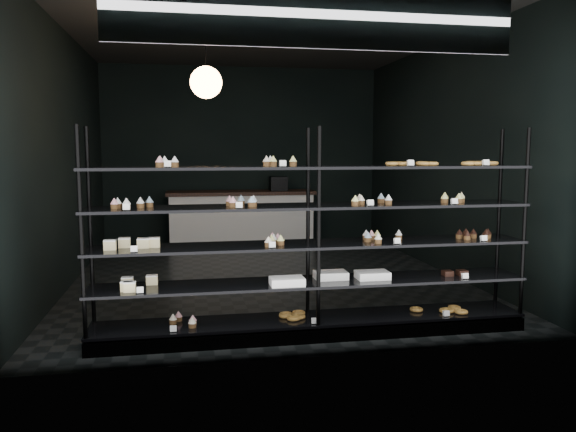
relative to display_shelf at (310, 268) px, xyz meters
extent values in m
cube|color=black|center=(-0.06, 2.45, -0.62)|extent=(5.00, 6.00, 0.01)
cube|color=black|center=(-0.06, 2.45, 2.57)|extent=(5.00, 6.00, 0.01)
cube|color=black|center=(-0.06, 5.45, 0.97)|extent=(5.00, 0.01, 3.20)
cube|color=black|center=(-0.06, -0.55, 0.97)|extent=(5.00, 0.01, 3.20)
cube|color=black|center=(-2.56, 2.45, 0.97)|extent=(0.01, 6.00, 3.20)
cube|color=black|center=(2.44, 2.45, 0.97)|extent=(0.01, 6.00, 3.20)
cube|color=black|center=(0.03, 0.00, -0.57)|extent=(4.00, 0.50, 0.12)
cylinder|color=black|center=(-1.94, -0.22, 0.36)|extent=(0.04, 0.04, 1.85)
cylinder|color=black|center=(-1.94, 0.22, 0.36)|extent=(0.04, 0.04, 1.85)
cylinder|color=black|center=(0.03, -0.22, 0.36)|extent=(0.04, 0.04, 1.85)
cylinder|color=black|center=(0.03, 0.22, 0.36)|extent=(0.04, 0.04, 1.85)
cylinder|color=black|center=(2.00, -0.22, 0.36)|extent=(0.04, 0.04, 1.85)
cylinder|color=black|center=(2.00, 0.22, 0.36)|extent=(0.04, 0.04, 1.85)
cube|color=black|center=(0.03, 0.00, -0.48)|extent=(4.00, 0.50, 0.03)
cube|color=black|center=(0.03, 0.00, -0.13)|extent=(4.00, 0.50, 0.02)
cube|color=black|center=(0.03, 0.00, 0.22)|extent=(4.00, 0.50, 0.02)
cube|color=black|center=(0.03, 0.00, 0.57)|extent=(4.00, 0.50, 0.02)
cube|color=black|center=(0.03, 0.00, 0.92)|extent=(4.00, 0.50, 0.02)
cube|color=white|center=(-1.28, -0.18, 0.96)|extent=(0.06, 0.04, 0.06)
cube|color=white|center=(-0.31, -0.18, 0.96)|extent=(0.06, 0.04, 0.06)
cube|color=white|center=(0.91, -0.18, 0.96)|extent=(0.05, 0.04, 0.06)
cube|color=white|center=(1.58, -0.18, 0.96)|extent=(0.06, 0.04, 0.06)
cube|color=white|center=(-1.54, -0.18, 0.61)|extent=(0.06, 0.04, 0.06)
cube|color=white|center=(-0.64, -0.18, 0.61)|extent=(0.05, 0.04, 0.06)
cube|color=white|center=(0.56, -0.18, 0.61)|extent=(0.05, 0.04, 0.06)
cube|color=white|center=(1.36, -0.18, 0.61)|extent=(0.06, 0.04, 0.06)
cube|color=white|center=(-1.56, -0.18, 0.26)|extent=(0.06, 0.04, 0.06)
cube|color=white|center=(-0.42, -0.18, 0.26)|extent=(0.06, 0.04, 0.06)
cube|color=white|center=(0.72, -0.18, 0.26)|extent=(0.05, 0.04, 0.06)
cube|color=white|center=(1.61, -0.18, 0.26)|extent=(0.06, 0.04, 0.06)
cube|color=white|center=(-1.54, -0.18, -0.09)|extent=(0.06, 0.04, 0.06)
cube|color=white|center=(1.47, -0.18, -0.09)|extent=(0.06, 0.04, 0.06)
cube|color=white|center=(-1.18, -0.18, -0.44)|extent=(0.06, 0.04, 0.06)
cube|color=white|center=(-0.01, -0.18, -0.44)|extent=(0.05, 0.04, 0.06)
cube|color=white|center=(1.23, -0.18, -0.44)|extent=(0.06, 0.04, 0.06)
cube|color=#0C0D3D|center=(-0.06, -0.47, 2.12)|extent=(3.20, 0.04, 0.45)
cube|color=white|center=(-0.06, -0.49, 2.12)|extent=(3.30, 0.02, 0.50)
cylinder|color=black|center=(-0.86, 1.49, 2.27)|extent=(0.01, 0.01, 0.55)
sphere|color=#FFA159|center=(-0.86, 1.49, 1.82)|extent=(0.35, 0.35, 0.35)
cube|color=silver|center=(-0.15, 4.95, -0.17)|extent=(2.49, 0.60, 0.92)
cube|color=black|center=(-0.15, 4.95, 0.32)|extent=(2.59, 0.65, 0.06)
cube|color=black|center=(0.52, 4.95, 0.48)|extent=(0.30, 0.30, 0.25)
camera|label=1|loc=(-1.10, -4.92, 1.08)|focal=35.00mm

